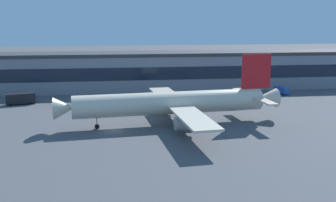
% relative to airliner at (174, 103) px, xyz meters
% --- Properties ---
extents(ground_plane, '(600.00, 600.00, 0.00)m').
position_rel_airliner_xyz_m(ground_plane, '(-14.59, -3.96, -5.34)').
color(ground_plane, '#4C4F54').
extents(terminal_building, '(182.76, 14.91, 13.57)m').
position_rel_airliner_xyz_m(terminal_building, '(-14.59, 48.77, 1.47)').
color(terminal_building, gray).
rests_on(terminal_building, ground_plane).
extents(airliner, '(55.45, 47.42, 16.77)m').
position_rel_airliner_xyz_m(airliner, '(0.00, 0.00, 0.00)').
color(airliner, beige).
rests_on(airliner, ground_plane).
extents(crew_van, '(4.23, 5.64, 2.55)m').
position_rel_airliner_xyz_m(crew_van, '(42.02, 33.54, -3.88)').
color(crew_van, '#2651A5').
rests_on(crew_van, ground_plane).
extents(fuel_truck, '(8.84, 4.94, 3.35)m').
position_rel_airliner_xyz_m(fuel_truck, '(-42.45, 28.40, -3.45)').
color(fuel_truck, black).
rests_on(fuel_truck, ground_plane).
extents(belt_loader, '(5.46, 6.31, 1.95)m').
position_rel_airliner_xyz_m(belt_loader, '(-4.20, 31.95, -4.18)').
color(belt_loader, gray).
rests_on(belt_loader, ground_plane).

